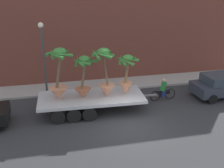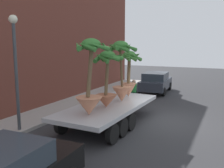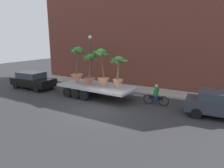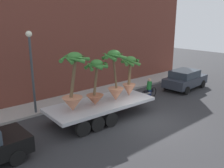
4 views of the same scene
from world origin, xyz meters
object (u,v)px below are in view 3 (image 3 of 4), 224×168
(potted_palm_extra, at_px, (118,73))
(trailing_car, at_px, (33,80))
(flatbed_trailer, at_px, (94,87))
(parked_car, at_px, (221,104))
(potted_palm_front, at_px, (77,68))
(street_lamp, at_px, (90,54))
(potted_palm_middle, at_px, (90,70))
(potted_palm_rear, at_px, (102,70))
(cyclist, at_px, (156,96))

(potted_palm_extra, distance_m, trailing_car, 9.12)
(flatbed_trailer, xyz_separation_m, parked_car, (9.18, 0.25, 0.05))
(potted_palm_front, height_order, street_lamp, street_lamp)
(potted_palm_extra, bearing_deg, potted_palm_middle, 178.93)
(potted_palm_front, bearing_deg, parked_car, 1.56)
(potted_palm_front, relative_size, parked_car, 0.73)
(potted_palm_middle, relative_size, potted_palm_front, 0.83)
(potted_palm_rear, xyz_separation_m, street_lamp, (-3.47, 3.28, 0.86))
(cyclist, distance_m, street_lamp, 8.30)
(potted_palm_rear, bearing_deg, potted_palm_extra, 4.68)
(potted_palm_rear, distance_m, parked_car, 8.29)
(potted_palm_front, relative_size, trailing_car, 0.70)
(potted_palm_middle, height_order, cyclist, potted_palm_middle)
(flatbed_trailer, xyz_separation_m, potted_palm_front, (-1.58, -0.05, 1.51))
(flatbed_trailer, height_order, potted_palm_middle, potted_palm_middle)
(flatbed_trailer, bearing_deg, cyclist, 6.20)
(trailing_car, bearing_deg, cyclist, 5.70)
(flatbed_trailer, relative_size, potted_palm_middle, 2.88)
(flatbed_trailer, bearing_deg, potted_palm_middle, -147.60)
(trailing_car, bearing_deg, parked_car, 3.13)
(potted_palm_rear, bearing_deg, potted_palm_middle, 172.89)
(flatbed_trailer, relative_size, potted_palm_extra, 2.97)
(trailing_car, height_order, street_lamp, street_lamp)
(potted_palm_extra, xyz_separation_m, parked_car, (6.82, 0.42, -1.38))
(cyclist, bearing_deg, trailing_car, -174.30)
(flatbed_trailer, height_order, trailing_car, trailing_car)
(flatbed_trailer, relative_size, potted_palm_rear, 2.46)
(parked_car, bearing_deg, potted_palm_middle, -177.76)
(potted_palm_front, bearing_deg, trailing_car, -173.56)
(potted_palm_front, distance_m, potted_palm_extra, 3.95)
(potted_palm_middle, distance_m, parked_car, 9.48)
(potted_palm_rear, bearing_deg, potted_palm_front, 175.01)
(flatbed_trailer, bearing_deg, street_lamp, 128.85)
(potted_palm_rear, height_order, street_lamp, street_lamp)
(potted_palm_extra, bearing_deg, cyclist, 14.88)
(parked_car, bearing_deg, trailing_car, -176.87)
(potted_palm_front, relative_size, street_lamp, 0.63)
(potted_palm_front, relative_size, potted_palm_extra, 1.24)
(potted_palm_middle, xyz_separation_m, street_lamp, (-2.23, 3.13, 1.04))
(potted_palm_middle, bearing_deg, cyclist, 7.28)
(parked_car, height_order, street_lamp, street_lamp)
(potted_palm_middle, distance_m, potted_palm_front, 1.39)
(parked_car, xyz_separation_m, trailing_car, (-15.82, -0.86, 0.00))
(potted_palm_front, height_order, trailing_car, potted_palm_front)
(potted_palm_extra, bearing_deg, flatbed_trailer, 175.89)
(potted_palm_middle, relative_size, parked_car, 0.61)
(flatbed_trailer, relative_size, cyclist, 3.98)
(potted_palm_rear, bearing_deg, parked_car, 3.68)
(potted_palm_extra, bearing_deg, street_lamp, 146.44)
(parked_car, relative_size, trailing_car, 0.96)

